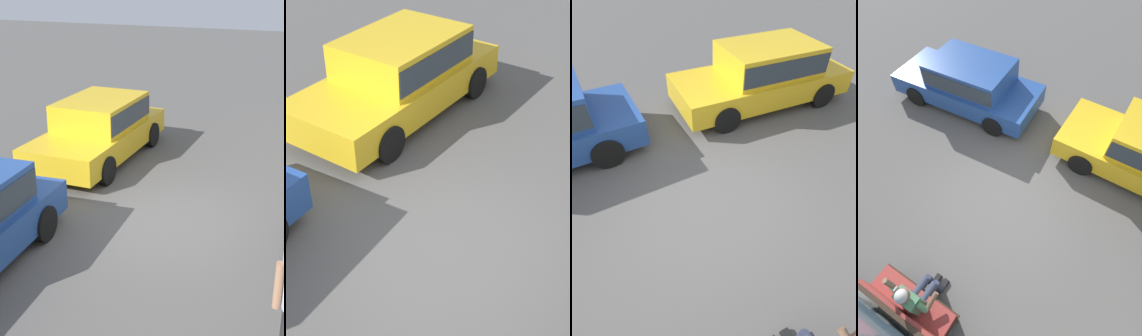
# 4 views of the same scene
# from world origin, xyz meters

# --- Properties ---
(ground_plane) EXTENTS (60.00, 60.00, 0.00)m
(ground_plane) POSITION_xyz_m (0.00, 0.00, 0.00)
(ground_plane) COLOR #565451
(bench) EXTENTS (1.61, 0.55, 1.05)m
(bench) POSITION_xyz_m (0.14, 2.90, 0.62)
(bench) COLOR #332319
(bench) RESTS_ON ground_plane
(person_on_phone) EXTENTS (0.73, 0.74, 1.39)m
(person_on_phone) POSITION_xyz_m (0.07, 2.67, 0.74)
(person_on_phone) COLOR #2D3347
(person_on_phone) RESTS_ON ground_plane
(parked_car_mid) EXTENTS (4.28, 2.01, 1.40)m
(parked_car_mid) POSITION_xyz_m (2.55, -2.34, 0.76)
(parked_car_mid) COLOR #23478E
(parked_car_mid) RESTS_ON ground_plane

